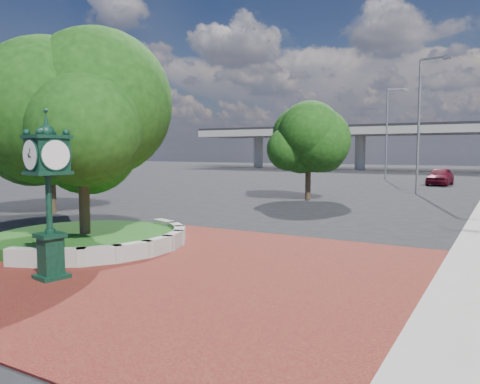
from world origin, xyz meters
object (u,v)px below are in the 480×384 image
Objects in this scene: post_clock at (48,188)px; street_lamp_far at (389,127)px; parked_car at (440,176)px; street_lamp_near at (422,116)px.

street_lamp_far is at bearing 92.24° from post_clock.
parked_car is 0.49× the size of street_lamp_near.
post_clock is at bearing -87.76° from street_lamp_far.
street_lamp_near is (-0.08, -11.03, 4.98)m from parked_car.
post_clock is at bearing -92.79° from parked_car.
post_clock is at bearing -98.24° from street_lamp_near.
street_lamp_far is at bearing 109.83° from street_lamp_near.
post_clock is 0.42× the size of street_lamp_far.
street_lamp_far is at bearing 140.91° from parked_car.
street_lamp_near reaches higher than parked_car.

